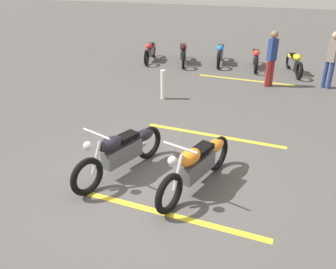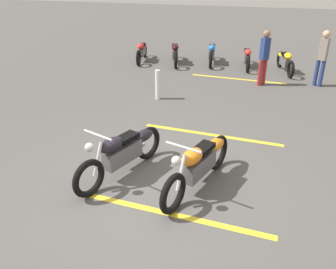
{
  "view_description": "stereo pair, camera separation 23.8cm",
  "coord_description": "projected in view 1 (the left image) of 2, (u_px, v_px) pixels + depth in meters",
  "views": [
    {
      "loc": [
        -4.87,
        -1.88,
        3.5
      ],
      "look_at": [
        0.67,
        0.0,
        0.65
      ],
      "focal_mm": 37.27,
      "sensor_mm": 36.0,
      "label": 1
    },
    {
      "loc": [
        -4.94,
        -1.65,
        3.5
      ],
      "look_at": [
        0.67,
        0.0,
        0.65
      ],
      "focal_mm": 37.27,
      "sensor_mm": 36.0,
      "label": 2
    }
  ],
  "objects": [
    {
      "name": "parking_stripe_far",
      "position": [
        245.0,
        80.0,
        11.76
      ],
      "size": [
        0.31,
        3.2,
        0.01
      ],
      "primitive_type": "cube",
      "rotation": [
        0.0,
        0.0,
        1.51
      ],
      "color": "yellow",
      "rests_on": "ground"
    },
    {
      "name": "parking_stripe_near",
      "position": [
        168.0,
        214.0,
        5.43
      ],
      "size": [
        0.31,
        3.2,
        0.01
      ],
      "primitive_type": "cube",
      "rotation": [
        0.0,
        0.0,
        1.51
      ],
      "color": "yellow",
      "rests_on": "ground"
    },
    {
      "name": "motorcycle_row_far_left",
      "position": [
        294.0,
        62.0,
        12.31
      ],
      "size": [
        1.95,
        0.61,
        0.75
      ],
      "rotation": [
        0.0,
        0.0,
        3.4
      ],
      "color": "black",
      "rests_on": "ground"
    },
    {
      "name": "bystander_near_row",
      "position": [
        272.0,
        56.0,
        10.75
      ],
      "size": [
        0.31,
        0.31,
        1.73
      ],
      "rotation": [
        0.0,
        0.0,
        0.76
      ],
      "color": "maroon",
      "rests_on": "ground"
    },
    {
      "name": "motorcycle_bright_foreground",
      "position": [
        198.0,
        164.0,
        5.91
      ],
      "size": [
        2.16,
        0.83,
        1.04
      ],
      "rotation": [
        0.0,
        0.0,
        2.84
      ],
      "color": "black",
      "rests_on": "ground"
    },
    {
      "name": "motorcycle_row_center",
      "position": [
        220.0,
        53.0,
        13.51
      ],
      "size": [
        2.06,
        0.41,
        0.78
      ],
      "rotation": [
        0.0,
        0.0,
        3.27
      ],
      "color": "black",
      "rests_on": "ground"
    },
    {
      "name": "motorcycle_row_far_right",
      "position": [
        150.0,
        51.0,
        13.95
      ],
      "size": [
        1.99,
        0.47,
        0.75
      ],
      "rotation": [
        0.0,
        0.0,
        3.32
      ],
      "color": "black",
      "rests_on": "ground"
    },
    {
      "name": "bystander_secondary",
      "position": [
        331.0,
        57.0,
        10.59
      ],
      "size": [
        0.28,
        0.3,
        1.73
      ],
      "rotation": [
        0.0,
        0.0,
        2.67
      ],
      "color": "navy",
      "rests_on": "ground"
    },
    {
      "name": "motorcycle_row_right",
      "position": [
        183.0,
        52.0,
        13.57
      ],
      "size": [
        2.04,
        0.72,
        0.79
      ],
      "rotation": [
        0.0,
        0.0,
        3.44
      ],
      "color": "black",
      "rests_on": "ground"
    },
    {
      "name": "motorcycle_dark_foreground",
      "position": [
        122.0,
        151.0,
        6.32
      ],
      "size": [
        2.14,
        0.89,
        1.04
      ],
      "rotation": [
        0.0,
        0.0,
        2.8
      ],
      "color": "black",
      "rests_on": "ground"
    },
    {
      "name": "ground_plane",
      "position": [
        156.0,
        183.0,
        6.22
      ],
      "size": [
        60.0,
        60.0,
        0.0
      ],
      "primitive_type": "plane",
      "color": "#514F4C"
    },
    {
      "name": "bollard_post",
      "position": [
        163.0,
        85.0,
        9.93
      ],
      "size": [
        0.14,
        0.14,
        0.85
      ],
      "primitive_type": "cylinder",
      "color": "white",
      "rests_on": "ground"
    },
    {
      "name": "parking_stripe_mid",
      "position": [
        214.0,
        136.0,
        7.93
      ],
      "size": [
        0.31,
        3.2,
        0.01
      ],
      "primitive_type": "cube",
      "rotation": [
        0.0,
        0.0,
        1.51
      ],
      "color": "yellow",
      "rests_on": "ground"
    },
    {
      "name": "motorcycle_row_left",
      "position": [
        255.0,
        58.0,
        12.94
      ],
      "size": [
        1.94,
        0.41,
        0.73
      ],
      "rotation": [
        0.0,
        0.0,
        3.29
      ],
      "color": "black",
      "rests_on": "ground"
    }
  ]
}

